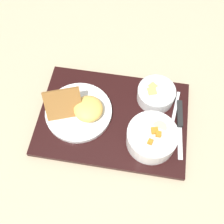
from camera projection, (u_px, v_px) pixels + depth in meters
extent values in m
plane|color=tan|center=(112.00, 119.00, 0.84)|extent=(4.00, 4.00, 0.00)
cube|color=black|center=(112.00, 118.00, 0.83)|extent=(0.47, 0.37, 0.02)
cylinder|color=white|center=(151.00, 138.00, 0.76)|extent=(0.14, 0.14, 0.06)
torus|color=white|center=(152.00, 134.00, 0.74)|extent=(0.14, 0.14, 0.01)
cylinder|color=#A8D184|center=(142.00, 127.00, 0.75)|extent=(0.05, 0.05, 0.02)
cylinder|color=#A8D184|center=(158.00, 128.00, 0.74)|extent=(0.05, 0.05, 0.01)
cylinder|color=#A8D184|center=(153.00, 136.00, 0.74)|extent=(0.06, 0.06, 0.01)
cube|color=orange|center=(149.00, 142.00, 0.72)|extent=(0.02, 0.02, 0.02)
cube|color=orange|center=(153.00, 131.00, 0.74)|extent=(0.02, 0.02, 0.01)
cube|color=orange|center=(157.00, 135.00, 0.73)|extent=(0.02, 0.02, 0.02)
cylinder|color=white|center=(155.00, 94.00, 0.83)|extent=(0.11, 0.11, 0.05)
torus|color=white|center=(156.00, 91.00, 0.81)|extent=(0.11, 0.11, 0.01)
cylinder|color=#B29342|center=(155.00, 93.00, 0.83)|extent=(0.10, 0.10, 0.03)
cube|color=#D1B75B|center=(151.00, 92.00, 0.82)|extent=(0.03, 0.03, 0.02)
cube|color=#D1B75B|center=(152.00, 87.00, 0.82)|extent=(0.03, 0.03, 0.02)
cylinder|color=white|center=(78.00, 112.00, 0.82)|extent=(0.19, 0.19, 0.01)
ellipsoid|color=#EAB756|center=(87.00, 109.00, 0.80)|extent=(0.11, 0.11, 0.04)
cube|color=#93602D|center=(63.00, 107.00, 0.79)|extent=(0.11, 0.09, 0.09)
cube|color=silver|center=(179.00, 143.00, 0.78)|extent=(0.02, 0.10, 0.00)
cube|color=black|center=(178.00, 114.00, 0.82)|extent=(0.02, 0.08, 0.02)
ellipsoid|color=silver|center=(170.00, 130.00, 0.80)|extent=(0.04, 0.05, 0.01)
cube|color=silver|center=(174.00, 108.00, 0.83)|extent=(0.04, 0.11, 0.01)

